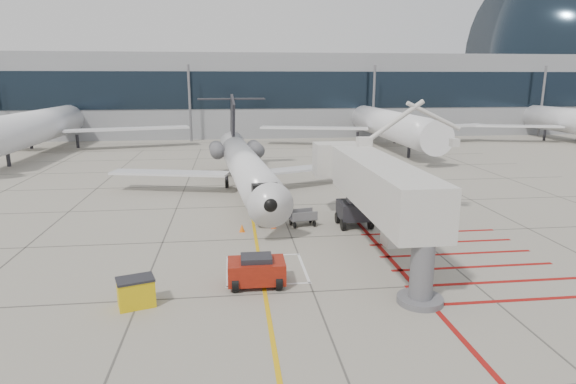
{
  "coord_description": "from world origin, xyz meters",
  "views": [
    {
      "loc": [
        -3.64,
        -24.7,
        9.77
      ],
      "look_at": [
        0.0,
        6.0,
        2.5
      ],
      "focal_mm": 30.0,
      "sensor_mm": 36.0,
      "label": 1
    }
  ],
  "objects": [
    {
      "name": "regional_jet",
      "position": [
        -2.27,
        13.87,
        3.98
      ],
      "size": [
        26.45,
        32.22,
        7.97
      ],
      "primitive_type": null,
      "rotation": [
        0.0,
        0.0,
        0.08
      ],
      "color": "silver",
      "rests_on": "ground_plane"
    },
    {
      "name": "spill_bin",
      "position": [
        -7.97,
        -4.52,
        0.66
      ],
      "size": [
        1.77,
        1.44,
        1.32
      ],
      "primitive_type": null,
      "rotation": [
        0.0,
        0.0,
        0.32
      ],
      "color": "gold",
      "rests_on": "ground_plane"
    },
    {
      "name": "pushback_tug",
      "position": [
        -2.6,
        -2.94,
        0.8
      ],
      "size": [
        2.76,
        1.74,
        1.6
      ],
      "primitive_type": null,
      "rotation": [
        0.0,
        0.0,
        -0.01
      ],
      "color": "maroon",
      "rests_on": "ground_plane"
    },
    {
      "name": "ground_plane",
      "position": [
        0.0,
        0.0,
        0.0
      ],
      "size": [
        260.0,
        260.0,
        0.0
      ],
      "primitive_type": "plane",
      "color": "gray",
      "rests_on": "ground"
    },
    {
      "name": "terminal_glass_band",
      "position": [
        10.0,
        55.95,
        8.0
      ],
      "size": [
        180.0,
        0.1,
        6.0
      ],
      "primitive_type": "cube",
      "color": "black",
      "rests_on": "ground_plane"
    },
    {
      "name": "cone_side",
      "position": [
        -0.97,
        6.14,
        0.25
      ],
      "size": [
        0.36,
        0.36,
        0.49
      ],
      "primitive_type": "cone",
      "color": "#E64A0C",
      "rests_on": "ground_plane"
    },
    {
      "name": "bg_aircraft_b",
      "position": [
        -29.06,
        46.0,
        6.43
      ],
      "size": [
        38.59,
        42.87,
        12.86
      ],
      "primitive_type": null,
      "color": "silver",
      "rests_on": "ground_plane"
    },
    {
      "name": "cone_nose",
      "position": [
        -3.09,
        5.59,
        0.25
      ],
      "size": [
        0.36,
        0.36,
        0.5
      ],
      "primitive_type": "cone",
      "color": "orange",
      "rests_on": "ground_plane"
    },
    {
      "name": "baggage_cart",
      "position": [
        1.06,
        6.46,
        0.56
      ],
      "size": [
        1.95,
        1.42,
        1.12
      ],
      "primitive_type": null,
      "rotation": [
        0.0,
        0.0,
        0.18
      ],
      "color": "#5E5E63",
      "rests_on": "ground_plane"
    },
    {
      "name": "bg_aircraft_c",
      "position": [
        18.85,
        46.0,
        6.04
      ],
      "size": [
        36.22,
        40.24,
        12.07
      ],
      "primitive_type": null,
      "color": "silver",
      "rests_on": "ground_plane"
    },
    {
      "name": "terminal_building",
      "position": [
        10.0,
        70.0,
        7.0
      ],
      "size": [
        180.0,
        28.0,
        14.0
      ],
      "primitive_type": "cube",
      "color": "gray",
      "rests_on": "ground_plane"
    },
    {
      "name": "jet_bridge",
      "position": [
        4.54,
        0.38,
        3.55
      ],
      "size": [
        8.47,
        17.77,
        7.1
      ],
      "primitive_type": null,
      "rotation": [
        0.0,
        0.0,
        0.0
      ],
      "color": "silver",
      "rests_on": "ground_plane"
    },
    {
      "name": "ground_power_unit",
      "position": [
        6.32,
        1.86,
        0.82
      ],
      "size": [
        2.17,
        1.39,
        1.63
      ],
      "primitive_type": null,
      "rotation": [
        0.0,
        0.0,
        0.09
      ],
      "color": "silver",
      "rests_on": "ground_plane"
    },
    {
      "name": "bg_aircraft_d",
      "position": [
        49.93,
        46.0,
        5.89
      ],
      "size": [
        35.33,
        39.26,
        11.78
      ],
      "primitive_type": null,
      "color": "silver",
      "rests_on": "ground_plane"
    }
  ]
}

